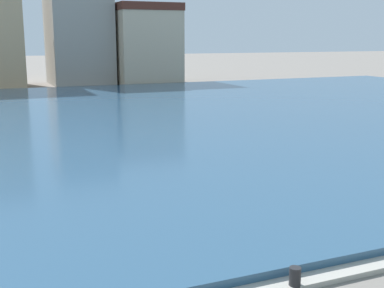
% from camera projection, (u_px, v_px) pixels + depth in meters
% --- Properties ---
extents(harbor_water, '(79.64, 42.07, 0.31)m').
position_uv_depth(harbor_water, '(77.00, 123.00, 29.37)').
color(harbor_water, '#2D5170').
rests_on(harbor_water, ground).
extents(quay_edge_coping, '(79.64, 0.50, 0.12)m').
position_uv_depth(quay_edge_coping, '(273.00, 288.00, 10.21)').
color(quay_edge_coping, '#ADA89E').
rests_on(quay_edge_coping, ground).
extents(mooring_bollard, '(0.24, 0.24, 0.50)m').
position_uv_depth(mooring_bollard, '(295.00, 279.00, 10.19)').
color(mooring_bollard, '#232326').
rests_on(mooring_bollard, ground).
extents(townhouse_end_terrace, '(6.36, 7.89, 10.89)m').
position_uv_depth(townhouse_end_terrace, '(78.00, 33.00, 54.59)').
color(townhouse_end_terrace, gray).
rests_on(townhouse_end_terrace, ground).
extents(townhouse_tall_gabled, '(6.73, 7.77, 8.53)m').
position_uv_depth(townhouse_tall_gabled, '(144.00, 44.00, 55.72)').
color(townhouse_tall_gabled, '#C6B293').
rests_on(townhouse_tall_gabled, ground).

